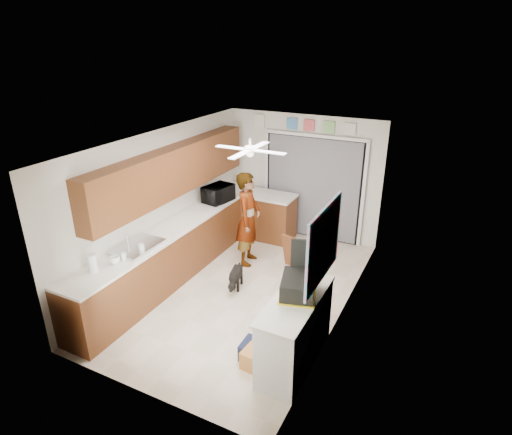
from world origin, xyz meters
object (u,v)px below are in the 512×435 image
(cup, at_px, (115,260))
(suitcase, at_px, (298,286))
(man, at_px, (248,219))
(paper_towel_roll, at_px, (92,263))
(cardboard_box, at_px, (259,360))
(navy_crate, at_px, (256,351))
(microwave, at_px, (218,194))
(dog, at_px, (236,277))

(cup, xyz_separation_m, suitcase, (2.57, 0.43, 0.06))
(man, bearing_deg, cup, 149.92)
(paper_towel_roll, relative_size, cardboard_box, 0.65)
(navy_crate, relative_size, man, 0.22)
(paper_towel_roll, xyz_separation_m, cardboard_box, (2.35, 0.29, -0.94))
(microwave, height_order, dog, microwave)
(microwave, height_order, man, man)
(cup, height_order, cardboard_box, cup)
(microwave, bearing_deg, navy_crate, -131.49)
(microwave, xyz_separation_m, navy_crate, (2.11, -2.62, -0.98))
(dog, bearing_deg, suitcase, -50.16)
(paper_towel_roll, distance_m, man, 2.86)
(cup, bearing_deg, man, 70.31)
(microwave, bearing_deg, suitcase, -122.74)
(suitcase, height_order, cardboard_box, suitcase)
(microwave, xyz_separation_m, cardboard_box, (2.22, -2.76, -0.97))
(cardboard_box, xyz_separation_m, navy_crate, (-0.11, 0.14, -0.01))
(cardboard_box, distance_m, navy_crate, 0.18)
(paper_towel_roll, height_order, man, man)
(suitcase, distance_m, navy_crate, 1.08)
(paper_towel_roll, bearing_deg, cup, 70.79)
(paper_towel_roll, distance_m, navy_crate, 2.48)
(microwave, relative_size, suitcase, 1.07)
(navy_crate, relative_size, dog, 0.78)
(man, height_order, dog, man)
(paper_towel_roll, height_order, cardboard_box, paper_towel_roll)
(navy_crate, bearing_deg, man, 119.60)
(paper_towel_roll, distance_m, suitcase, 2.77)
(cup, relative_size, suitcase, 0.26)
(paper_towel_roll, height_order, suitcase, paper_towel_roll)
(microwave, height_order, suitcase, microwave)
(microwave, distance_m, suitcase, 3.44)
(man, bearing_deg, microwave, 56.37)
(paper_towel_roll, xyz_separation_m, suitcase, (2.67, 0.73, -0.01))
(suitcase, relative_size, dog, 1.11)
(cup, bearing_deg, paper_towel_roll, -109.21)
(cup, distance_m, navy_crate, 2.32)
(cardboard_box, xyz_separation_m, man, (-1.39, 2.40, 0.74))
(dog, bearing_deg, microwave, 116.57)
(suitcase, xyz_separation_m, dog, (-1.49, 1.09, -0.86))
(microwave, xyz_separation_m, cup, (-0.03, -2.75, -0.10))
(cardboard_box, xyz_separation_m, dog, (-1.17, 1.53, 0.07))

